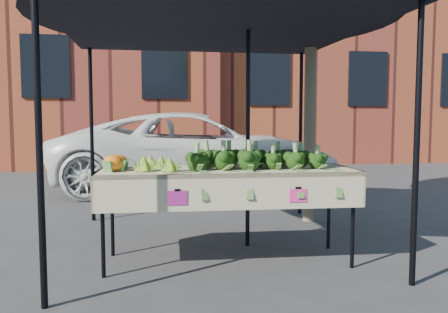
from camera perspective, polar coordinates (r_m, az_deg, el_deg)
ground at (r=4.63m, az=2.22°, el=-12.52°), size 90.00×90.00×0.00m
table at (r=4.39m, az=0.42°, el=-7.38°), size 2.43×0.90×0.90m
canopy at (r=4.87m, az=-1.23°, el=4.71°), size 3.16×3.16×2.74m
broccoli_heap at (r=4.39m, az=3.91°, el=0.14°), size 1.36×0.56×0.24m
romanesco_cluster at (r=4.29m, az=-8.45°, el=-0.38°), size 0.42×0.56×0.19m
cauliflower_pair at (r=4.33m, az=-13.36°, el=-0.54°), size 0.22×0.42×0.17m
vehicle at (r=8.88m, az=-3.49°, el=13.21°), size 1.68×2.58×5.36m
street_tree at (r=6.23m, az=10.81°, el=12.56°), size 2.26×2.26×4.46m
building_left at (r=17.13m, az=-23.72°, el=14.89°), size 12.00×8.00×9.00m
building_right at (r=18.80m, az=16.22°, el=13.39°), size 12.00×8.00×8.50m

